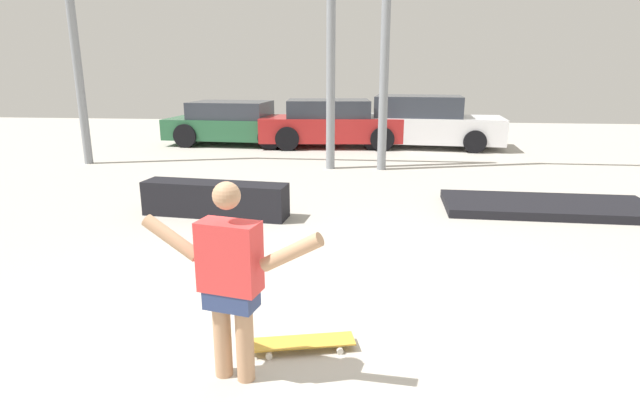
% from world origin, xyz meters
% --- Properties ---
extents(ground_plane, '(36.00, 36.00, 0.00)m').
position_xyz_m(ground_plane, '(0.00, 0.00, 0.00)').
color(ground_plane, '#B2ADA3').
extents(skateboarder, '(1.38, 0.39, 1.49)m').
position_xyz_m(skateboarder, '(-0.59, -1.13, 0.81)').
color(skateboarder, tan).
rests_on(skateboarder, ground_plane).
extents(skateboard, '(0.87, 0.40, 0.08)m').
position_xyz_m(skateboard, '(-0.13, -0.71, 0.06)').
color(skateboard, gold).
rests_on(skateboard, ground_plane).
extents(grind_box, '(2.32, 0.70, 0.53)m').
position_xyz_m(grind_box, '(-2.04, 2.97, 0.27)').
color(grind_box, black).
rests_on(grind_box, ground_plane).
extents(manual_pad, '(3.30, 1.46, 0.14)m').
position_xyz_m(manual_pad, '(3.23, 3.85, 0.07)').
color(manual_pad, black).
rests_on(manual_pad, ground_plane).
extents(parked_car_green, '(4.22, 2.18, 1.29)m').
position_xyz_m(parked_car_green, '(-3.80, 10.58, 0.63)').
color(parked_car_green, '#28603D').
rests_on(parked_car_green, ground_plane).
extents(parked_car_red, '(4.44, 2.17, 1.37)m').
position_xyz_m(parked_car_red, '(-0.82, 10.44, 0.67)').
color(parked_car_red, red).
rests_on(parked_car_red, ground_plane).
extents(parked_car_white, '(4.59, 2.20, 1.49)m').
position_xyz_m(parked_car_white, '(1.80, 10.63, 0.71)').
color(parked_car_white, white).
rests_on(parked_car_white, ground_plane).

